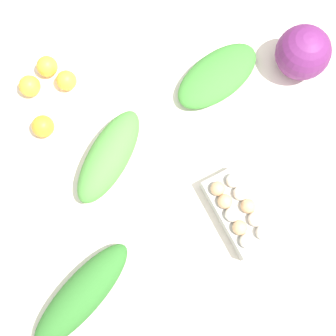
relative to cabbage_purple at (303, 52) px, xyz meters
name	(u,v)px	position (x,y,z in m)	size (l,w,h in m)	color
ground_plane	(168,211)	(0.49, 0.26, -0.85)	(8.00, 8.00, 0.00)	#C6B289
dining_table	(168,177)	(0.49, 0.26, -0.18)	(1.25, 1.07, 0.76)	silver
cabbage_purple	(303,52)	(0.00, 0.00, 0.00)	(0.17, 0.17, 0.17)	#6B2366
egg_carton	(239,212)	(0.32, 0.44, -0.04)	(0.18, 0.28, 0.09)	#A8A8A3
greens_bunch_scallion	(109,156)	(0.66, 0.20, -0.04)	(0.32, 0.12, 0.10)	#4C933D
greens_bunch_beet_tops	(217,76)	(0.27, 0.00, -0.05)	(0.31, 0.16, 0.07)	#3D8433
greens_bunch_chard	(82,295)	(0.81, 0.58, -0.05)	(0.37, 0.11, 0.08)	#2D6B28
orange_0	(66,81)	(0.75, -0.09, -0.05)	(0.07, 0.07, 0.07)	#F9A833
orange_1	(30,86)	(0.87, -0.09, -0.05)	(0.07, 0.07, 0.07)	#F9A833
orange_2	(47,66)	(0.81, -0.15, -0.05)	(0.07, 0.07, 0.07)	#F9A833
orange_3	(43,126)	(0.85, 0.05, -0.05)	(0.07, 0.07, 0.07)	orange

